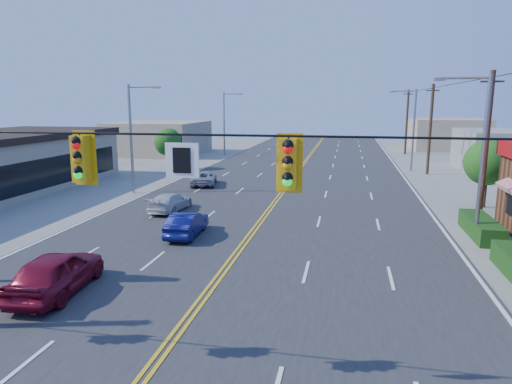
% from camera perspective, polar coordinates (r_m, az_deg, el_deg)
% --- Properties ---
extents(ground, '(160.00, 160.00, 0.00)m').
position_cam_1_polar(ground, '(12.30, -14.03, -22.06)').
color(ground, gray).
rests_on(ground, ground).
extents(road, '(20.00, 120.00, 0.06)m').
position_cam_1_polar(road, '(30.34, 2.21, -1.57)').
color(road, '#2D2D30').
rests_on(road, ground).
extents(signal_span, '(24.32, 0.34, 9.00)m').
position_cam_1_polar(signal_span, '(10.55, -15.85, 0.97)').
color(signal_span, '#47301E').
rests_on(signal_span, ground).
extents(streetlight_se, '(2.55, 0.25, 8.00)m').
position_cam_1_polar(streetlight_se, '(24.12, 26.10, 4.84)').
color(streetlight_se, gray).
rests_on(streetlight_se, ground).
extents(streetlight_ne, '(2.55, 0.25, 8.00)m').
position_cam_1_polar(streetlight_ne, '(47.68, 18.90, 7.89)').
color(streetlight_ne, gray).
rests_on(streetlight_ne, ground).
extents(streetlight_sw, '(2.55, 0.25, 8.00)m').
position_cam_1_polar(streetlight_sw, '(34.92, -15.09, 7.16)').
color(streetlight_sw, gray).
rests_on(streetlight_sw, ground).
extents(streetlight_nw, '(2.55, 0.25, 8.00)m').
position_cam_1_polar(streetlight_nw, '(59.32, -3.82, 8.96)').
color(streetlight_nw, gray).
rests_on(streetlight_nw, ground).
extents(utility_pole_near, '(0.28, 0.28, 8.40)m').
position_cam_1_polar(utility_pole_near, '(28.36, 26.80, 4.90)').
color(utility_pole_near, '#47301E').
rests_on(utility_pole_near, ground).
extents(utility_pole_mid, '(0.28, 0.28, 8.40)m').
position_cam_1_polar(utility_pole_mid, '(45.92, 20.94, 7.27)').
color(utility_pole_mid, '#47301E').
rests_on(utility_pole_mid, ground).
extents(utility_pole_far, '(0.28, 0.28, 8.40)m').
position_cam_1_polar(utility_pole_far, '(63.73, 18.32, 8.29)').
color(utility_pole_far, '#47301E').
rests_on(utility_pole_far, ground).
extents(tree_kfc_rear, '(2.94, 2.94, 4.41)m').
position_cam_1_polar(tree_kfc_rear, '(32.67, 26.99, 3.31)').
color(tree_kfc_rear, '#47301E').
rests_on(tree_kfc_rear, ground).
extents(tree_west, '(2.80, 2.80, 4.20)m').
position_cam_1_polar(tree_west, '(46.87, -10.91, 6.13)').
color(tree_west, '#47301E').
rests_on(tree_west, ground).
extents(bld_west_far, '(11.00, 12.00, 4.20)m').
position_cam_1_polar(bld_west_far, '(62.49, -12.02, 6.63)').
color(bld_west_far, tan).
rests_on(bld_west_far, ground).
extents(bld_east_far, '(10.00, 10.00, 4.40)m').
position_cam_1_polar(bld_east_far, '(72.80, 22.84, 6.69)').
color(bld_east_far, tan).
rests_on(bld_east_far, ground).
extents(car_magenta, '(2.20, 4.60, 1.52)m').
position_cam_1_polar(car_magenta, '(17.73, -23.64, -9.34)').
color(car_magenta, maroon).
rests_on(car_magenta, ground).
extents(car_blue, '(1.43, 3.74, 1.22)m').
position_cam_1_polar(car_blue, '(23.35, -8.64, -4.09)').
color(car_blue, '#0E1153').
rests_on(car_blue, ground).
extents(car_white, '(1.86, 4.00, 1.13)m').
position_cam_1_polar(car_white, '(28.80, -10.68, -1.35)').
color(car_white, silver).
rests_on(car_white, ground).
extents(car_silver, '(2.77, 4.47, 1.15)m').
position_cam_1_polar(car_silver, '(37.58, -6.54, 1.67)').
color(car_silver, '#B0AFB4').
rests_on(car_silver, ground).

